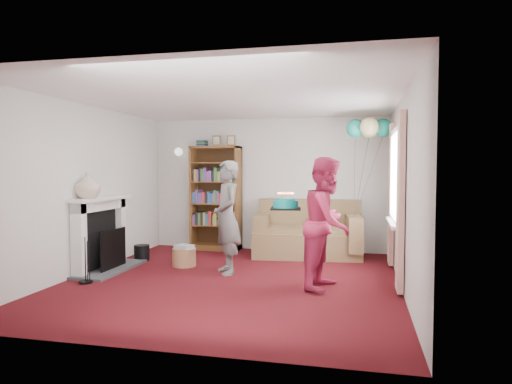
% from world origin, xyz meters
% --- Properties ---
extents(ground, '(5.00, 5.00, 0.00)m').
position_xyz_m(ground, '(0.00, 0.00, 0.00)').
color(ground, '#370808').
rests_on(ground, ground).
extents(wall_back, '(4.50, 0.02, 2.50)m').
position_xyz_m(wall_back, '(0.00, 2.51, 1.25)').
color(wall_back, silver).
rests_on(wall_back, ground).
extents(wall_left, '(0.02, 5.00, 2.50)m').
position_xyz_m(wall_left, '(-2.26, 0.00, 1.25)').
color(wall_left, silver).
rests_on(wall_left, ground).
extents(wall_right, '(0.02, 5.00, 2.50)m').
position_xyz_m(wall_right, '(2.26, 0.00, 1.25)').
color(wall_right, silver).
rests_on(wall_right, ground).
extents(ceiling, '(4.50, 5.00, 0.01)m').
position_xyz_m(ceiling, '(0.00, 0.00, 2.50)').
color(ceiling, white).
rests_on(ceiling, wall_back).
extents(fireplace, '(0.55, 1.80, 1.12)m').
position_xyz_m(fireplace, '(-2.09, 0.19, 0.51)').
color(fireplace, '#3F3F42').
rests_on(fireplace, ground).
extents(window_bay, '(0.14, 2.02, 2.20)m').
position_xyz_m(window_bay, '(2.21, 0.60, 1.20)').
color(window_bay, white).
rests_on(window_bay, ground).
extents(wall_sconce, '(0.16, 0.23, 0.16)m').
position_xyz_m(wall_sconce, '(-1.75, 2.36, 1.88)').
color(wall_sconce, gold).
rests_on(wall_sconce, ground).
extents(bookcase, '(0.93, 0.42, 2.18)m').
position_xyz_m(bookcase, '(-0.96, 2.30, 0.97)').
color(bookcase, '#472B14').
rests_on(bookcase, ground).
extents(sofa, '(1.86, 0.98, 0.98)m').
position_xyz_m(sofa, '(0.82, 2.08, 0.36)').
color(sofa, brown).
rests_on(sofa, ground).
extents(wicker_basket, '(0.37, 0.37, 0.34)m').
position_xyz_m(wicker_basket, '(-1.00, 0.74, 0.15)').
color(wicker_basket, '#9E6C49').
rests_on(wicker_basket, ground).
extents(person_striped, '(0.66, 0.73, 1.67)m').
position_xyz_m(person_striped, '(-0.19, 0.41, 0.84)').
color(person_striped, black).
rests_on(person_striped, ground).
extents(person_magenta, '(0.82, 0.95, 1.70)m').
position_xyz_m(person_magenta, '(1.31, -0.09, 0.85)').
color(person_magenta, '#AB2245').
rests_on(person_magenta, ground).
extents(birthday_cake, '(0.40, 0.40, 0.22)m').
position_xyz_m(birthday_cake, '(0.75, -0.03, 1.08)').
color(birthday_cake, black).
rests_on(birthday_cake, ground).
extents(balloons, '(0.75, 0.75, 1.68)m').
position_xyz_m(balloons, '(1.85, 1.76, 2.22)').
color(balloons, '#3F3F3F').
rests_on(balloons, ground).
extents(mantel_vase, '(0.45, 0.45, 0.37)m').
position_xyz_m(mantel_vase, '(-2.12, -0.15, 1.31)').
color(mantel_vase, beige).
rests_on(mantel_vase, fireplace).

